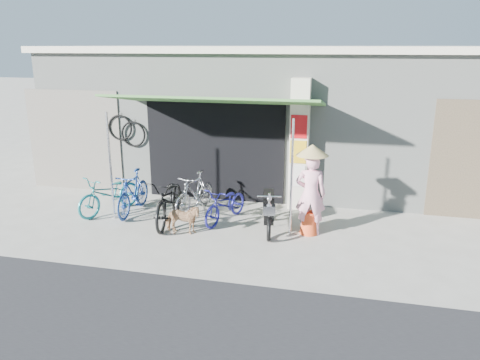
% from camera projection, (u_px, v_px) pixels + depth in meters
% --- Properties ---
extents(ground, '(80.00, 80.00, 0.00)m').
position_uv_depth(ground, '(238.00, 245.00, 8.98)').
color(ground, '#A9A499').
rests_on(ground, ground).
extents(bicycle_shop, '(12.30, 5.30, 3.66)m').
position_uv_depth(bicycle_shop, '(280.00, 113.00, 13.23)').
color(bicycle_shop, gray).
rests_on(bicycle_shop, ground).
extents(shop_pillar, '(0.42, 0.44, 3.00)m').
position_uv_depth(shop_pillar, '(299.00, 145.00, 10.67)').
color(shop_pillar, beige).
rests_on(shop_pillar, ground).
extents(awning, '(4.60, 1.88, 2.72)m').
position_uv_depth(awning, '(215.00, 102.00, 10.00)').
color(awning, '#386B30').
rests_on(awning, ground).
extents(neighbour_left, '(2.60, 0.06, 2.60)m').
position_uv_depth(neighbour_left, '(75.00, 141.00, 12.15)').
color(neighbour_left, '#6B665B').
rests_on(neighbour_left, ground).
extents(bike_teal, '(1.20, 1.80, 0.89)m').
position_uv_depth(bike_teal, '(110.00, 194.00, 10.59)').
color(bike_teal, '#1B797C').
rests_on(bike_teal, ground).
extents(bike_blue, '(0.50, 1.64, 0.98)m').
position_uv_depth(bike_blue, '(133.00, 192.00, 10.55)').
color(bike_blue, navy).
rests_on(bike_blue, ground).
extents(bike_black, '(0.91, 2.01, 1.02)m').
position_uv_depth(bike_black, '(170.00, 200.00, 9.99)').
color(bike_black, black).
rests_on(bike_black, ground).
extents(bike_silver, '(0.81, 1.60, 0.92)m').
position_uv_depth(bike_silver, '(195.00, 193.00, 10.61)').
color(bike_silver, '#B2B2B7').
rests_on(bike_silver, ground).
extents(bike_navy, '(0.97, 1.59, 0.79)m').
position_uv_depth(bike_navy, '(226.00, 204.00, 10.06)').
color(bike_navy, navy).
rests_on(bike_navy, ground).
extents(street_dog, '(0.77, 0.41, 0.63)m').
position_uv_depth(street_dog, '(183.00, 219.00, 9.41)').
color(street_dog, tan).
rests_on(street_dog, ground).
extents(moped, '(0.55, 1.62, 0.92)m').
position_uv_depth(moped, '(269.00, 210.00, 9.64)').
color(moped, black).
rests_on(moped, ground).
extents(nun, '(0.64, 0.64, 1.85)m').
position_uv_depth(nun, '(311.00, 191.00, 9.27)').
color(nun, '#F2A3B8').
rests_on(nun, ground).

